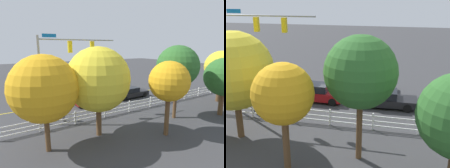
% 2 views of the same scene
% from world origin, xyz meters
% --- Properties ---
extents(ground_plane, '(120.00, 120.00, 0.00)m').
position_xyz_m(ground_plane, '(0.00, 0.00, 0.00)').
color(ground_plane, '#38383A').
extents(lane_center_stripe, '(28.00, 0.16, 0.01)m').
position_xyz_m(lane_center_stripe, '(-4.00, 0.00, 0.00)').
color(lane_center_stripe, gold).
rests_on(lane_center_stripe, ground_plane).
extents(signal_assembly, '(6.99, 0.38, 7.50)m').
position_xyz_m(signal_assembly, '(4.76, 4.82, 5.25)').
color(signal_assembly, gray).
rests_on(signal_assembly, ground_plane).
extents(car_0, '(4.08, 1.92, 1.48)m').
position_xyz_m(car_0, '(0.60, 1.81, 0.71)').
color(car_0, maroon).
rests_on(car_0, ground_plane).
extents(car_1, '(4.35, 1.95, 1.36)m').
position_xyz_m(car_1, '(-3.17, -2.05, 0.66)').
color(car_1, black).
rests_on(car_1, ground_plane).
extents(car_2, '(4.83, 2.07, 1.35)m').
position_xyz_m(car_2, '(-4.92, 1.78, 0.65)').
color(car_2, black).
rests_on(car_2, ground_plane).
extents(pedestrian, '(0.35, 0.45, 1.69)m').
position_xyz_m(pedestrian, '(4.90, 4.97, 0.93)').
color(pedestrian, '#3F3F42').
rests_on(pedestrian, ground_plane).
extents(white_rail_fence, '(26.10, 0.10, 1.15)m').
position_xyz_m(white_rail_fence, '(-3.00, 6.00, 0.60)').
color(white_rail_fence, white).
rests_on(white_rail_fence, ground_plane).
extents(tree_0, '(3.69, 3.69, 6.65)m').
position_xyz_m(tree_0, '(-4.10, 9.50, 4.78)').
color(tree_0, brown).
rests_on(tree_0, ground_plane).
extents(tree_2, '(4.64, 4.64, 6.55)m').
position_xyz_m(tree_2, '(3.43, 8.83, 4.22)').
color(tree_2, brown).
rests_on(tree_2, ground_plane).
extents(tree_5, '(2.91, 2.91, 5.55)m').
position_xyz_m(tree_5, '(-0.85, 11.48, 4.06)').
color(tree_5, brown).
rests_on(tree_5, ground_plane).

